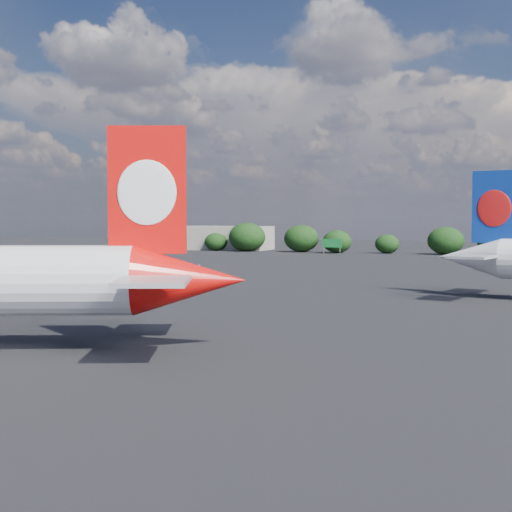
% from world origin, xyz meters
% --- Properties ---
extents(ground, '(500.00, 500.00, 0.00)m').
position_xyz_m(ground, '(0.00, 60.00, 0.00)').
color(ground, black).
rests_on(ground, ground).
extents(terminal_building, '(42.00, 16.00, 8.00)m').
position_xyz_m(terminal_building, '(-65.00, 192.00, 4.00)').
color(terminal_building, gray).
rests_on(terminal_building, ground).
extents(highway_sign, '(6.00, 0.30, 4.50)m').
position_xyz_m(highway_sign, '(-18.00, 176.00, 3.13)').
color(highway_sign, '#125D27').
rests_on(highway_sign, ground).
extents(billboard_yellow, '(5.00, 0.30, 5.50)m').
position_xyz_m(billboard_yellow, '(12.00, 182.00, 3.87)').
color(billboard_yellow, yellow).
rests_on(billboard_yellow, ground).
extents(horizon_treeline, '(200.52, 16.87, 9.32)m').
position_xyz_m(horizon_treeline, '(6.66, 181.23, 3.88)').
color(horizon_treeline, black).
rests_on(horizon_treeline, ground).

